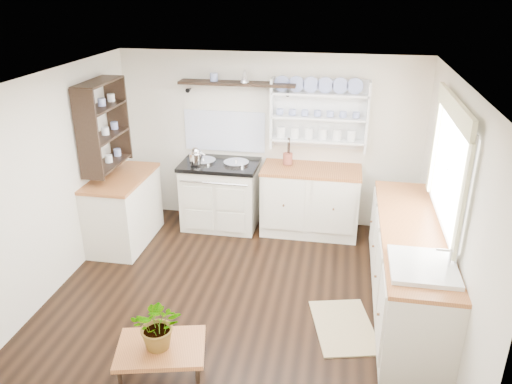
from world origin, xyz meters
TOP-DOWN VIEW (x-y plane):
  - floor at (0.00, 0.00)m, footprint 4.00×3.80m
  - wall_back at (0.00, 1.90)m, footprint 4.00×0.02m
  - wall_right at (2.00, 0.00)m, footprint 0.02×3.80m
  - wall_left at (-2.00, 0.00)m, footprint 0.02×3.80m
  - ceiling at (0.00, 0.00)m, footprint 4.00×3.80m
  - window at (1.95, 0.15)m, footprint 0.08×1.55m
  - aga_cooker at (-0.61, 1.57)m, footprint 1.02×0.71m
  - back_cabinets at (0.60, 1.60)m, footprint 1.27×0.63m
  - right_cabinets at (1.70, 0.10)m, footprint 0.62×2.43m
  - belfast_sink at (1.70, -0.65)m, footprint 0.55×0.60m
  - left_cabinets at (-1.70, 0.90)m, footprint 0.62×1.13m
  - plate_rack at (0.65, 1.86)m, footprint 1.20×0.22m
  - high_shelf at (-0.40, 1.78)m, footprint 1.50×0.29m
  - left_shelving at (-1.84, 0.90)m, footprint 0.28×0.80m
  - kettle at (-0.89, 1.45)m, footprint 0.17×0.17m
  - utensil_crock at (0.28, 1.68)m, footprint 0.12×0.12m
  - center_table at (-0.38, -1.38)m, footprint 0.81×0.66m
  - potted_plant at (-0.38, -1.38)m, footprint 0.45×0.41m
  - floor_rug at (1.10, -0.38)m, footprint 0.74×0.96m

SIDE VIEW (x-z plane):
  - floor at x=0.00m, z-range -0.01..0.01m
  - floor_rug at x=1.10m, z-range 0.00..0.02m
  - center_table at x=-0.38m, z-range 0.15..0.53m
  - right_cabinets at x=1.70m, z-range 0.01..0.91m
  - left_cabinets at x=-1.70m, z-range 0.01..0.91m
  - back_cabinets at x=0.60m, z-range 0.01..0.91m
  - aga_cooker at x=-0.61m, z-range -0.01..0.93m
  - potted_plant at x=-0.38m, z-range 0.38..0.82m
  - belfast_sink at x=1.70m, z-range 0.58..1.03m
  - utensil_crock at x=0.28m, z-range 0.91..1.06m
  - kettle at x=-0.89m, z-range 0.93..1.14m
  - wall_back at x=0.00m, z-range 0.00..2.30m
  - wall_right at x=2.00m, z-range 0.00..2.30m
  - wall_left at x=-2.00m, z-range 0.00..2.30m
  - left_shelving at x=-1.84m, z-range 1.02..2.08m
  - plate_rack at x=0.65m, z-range 1.11..2.01m
  - window at x=1.95m, z-range 0.95..2.17m
  - high_shelf at x=-0.40m, z-range 1.83..1.99m
  - ceiling at x=0.00m, z-range 2.29..2.30m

